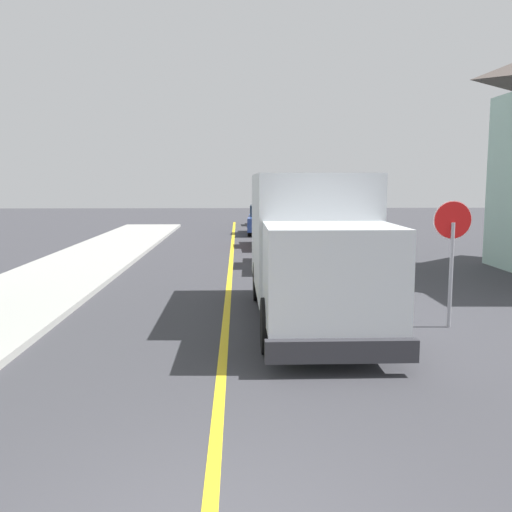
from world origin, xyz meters
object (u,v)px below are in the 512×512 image
at_px(parked_car_near, 287,245).
at_px(parked_car_far, 264,220).
at_px(parked_car_mid, 275,230).
at_px(parked_car_furthest, 269,214).
at_px(stop_sign, 452,239).
at_px(box_truck, 310,240).

relative_size(parked_car_near, parked_car_far, 0.99).
xyz_separation_m(parked_car_mid, parked_car_furthest, (0.43, 12.76, 0.00)).
bearing_deg(parked_car_mid, stop_sign, -79.55).
height_order(parked_car_near, parked_car_mid, same).
distance_m(box_truck, parked_car_mid, 13.94).
distance_m(box_truck, parked_car_far, 20.38).
relative_size(parked_car_mid, parked_car_furthest, 1.00).
height_order(parked_car_near, parked_car_far, same).
relative_size(parked_car_near, stop_sign, 1.67).
relative_size(parked_car_far, stop_sign, 1.69).
distance_m(box_truck, parked_car_furthest, 26.69).
xyz_separation_m(parked_car_far, stop_sign, (2.92, -21.21, 1.06)).
bearing_deg(parked_car_furthest, parked_car_near, -91.16).
height_order(box_truck, stop_sign, box_truck).
xyz_separation_m(parked_car_near, parked_car_far, (-0.25, 12.62, 0.00)).
xyz_separation_m(parked_car_mid, parked_car_far, (-0.20, 6.45, 0.00)).
height_order(parked_car_far, stop_sign, stop_sign).
bearing_deg(parked_car_furthest, parked_car_mid, -91.94).
xyz_separation_m(parked_car_near, parked_car_furthest, (0.38, 18.93, 0.00)).
distance_m(parked_car_furthest, stop_sign, 27.64).
bearing_deg(stop_sign, box_truck, 163.21).
distance_m(parked_car_near, parked_car_mid, 6.17).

